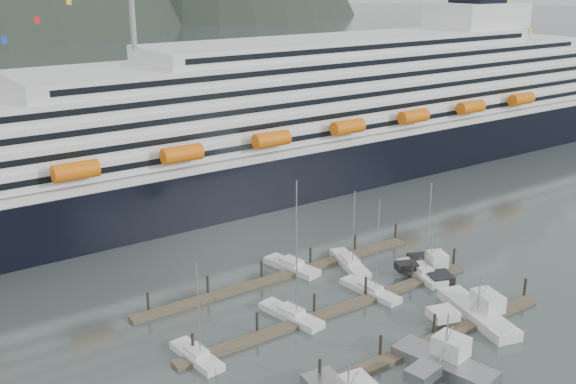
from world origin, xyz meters
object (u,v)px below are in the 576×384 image
at_px(sailboat_b, 291,315).
at_px(trawler_e, 429,267).
at_px(trawler_b, 444,363).
at_px(cruise_ship, 314,124).
at_px(sailboat_d, 370,291).
at_px(sailboat_h, 422,273).
at_px(sailboat_g, 350,264).
at_px(sailboat_a, 197,356).
at_px(sailboat_f, 292,267).
at_px(trawler_c, 477,312).

xyz_separation_m(sailboat_b, trawler_e, (25.38, -0.37, 0.44)).
relative_size(sailboat_b, trawler_b, 1.13).
distance_m(cruise_ship, sailboat_d, 58.76).
bearing_deg(sailboat_d, sailboat_h, -95.99).
relative_size(sailboat_g, trawler_e, 1.22).
relative_size(sailboat_a, sailboat_h, 0.85).
relative_size(sailboat_g, trawler_b, 1.03).
height_order(sailboat_f, trawler_c, sailboat_f).
height_order(sailboat_h, trawler_c, sailboat_h).
bearing_deg(cruise_ship, sailboat_d, -118.83).
xyz_separation_m(sailboat_g, sailboat_h, (6.68, -8.85, 0.04)).
bearing_deg(trawler_e, sailboat_a, 113.21).
bearing_deg(trawler_e, trawler_b, 158.60).
height_order(sailboat_g, trawler_c, sailboat_g).
distance_m(cruise_ship, sailboat_b, 65.78).
bearing_deg(trawler_e, cruise_ship, 3.72).
height_order(sailboat_b, trawler_b, sailboat_b).
height_order(sailboat_d, trawler_e, sailboat_d).
xyz_separation_m(cruise_ship, sailboat_b, (-41.19, -49.96, -11.61)).
distance_m(sailboat_f, sailboat_h, 19.68).
xyz_separation_m(sailboat_a, trawler_e, (40.23, 1.44, 0.45)).
distance_m(sailboat_g, trawler_c, 22.55).
bearing_deg(sailboat_f, trawler_c, -168.90).
distance_m(cruise_ship, trawler_e, 53.93).
bearing_deg(sailboat_d, sailboat_a, 86.60).
relative_size(trawler_c, trawler_e, 1.35).
height_order(sailboat_a, sailboat_h, sailboat_h).
xyz_separation_m(trawler_c, trawler_e, (5.33, 13.61, -0.05)).
bearing_deg(sailboat_g, cruise_ship, -13.46).
xyz_separation_m(cruise_ship, sailboat_a, (-56.03, -51.77, -11.62)).
xyz_separation_m(cruise_ship, sailboat_g, (-24.20, -41.60, -11.62)).
bearing_deg(trawler_b, sailboat_g, -30.50).
bearing_deg(sailboat_a, trawler_c, -114.37).
relative_size(sailboat_d, trawler_b, 1.17).
bearing_deg(trawler_c, trawler_b, 130.24).
bearing_deg(trawler_c, sailboat_a, 85.63).
bearing_deg(sailboat_d, trawler_e, -95.44).
bearing_deg(sailboat_g, sailboat_h, -126.23).
distance_m(sailboat_b, sailboat_f, 15.37).
height_order(sailboat_g, sailboat_h, sailboat_h).
height_order(sailboat_a, trawler_b, sailboat_a).
distance_m(sailboat_d, trawler_c, 15.03).
xyz_separation_m(sailboat_f, trawler_b, (-1.55, -32.54, 0.53)).
height_order(sailboat_d, trawler_b, sailboat_d).
bearing_deg(sailboat_h, cruise_ship, -7.17).
relative_size(cruise_ship, sailboat_h, 13.59).
xyz_separation_m(sailboat_b, trawler_c, (20.05, -13.98, 0.48)).
distance_m(sailboat_g, trawler_b, 29.97).
bearing_deg(trawler_c, sailboat_g, 22.67).
bearing_deg(trawler_b, sailboat_b, 8.42).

